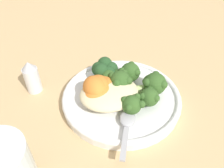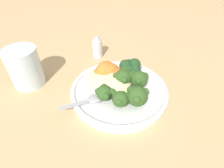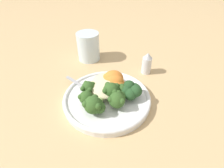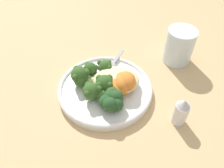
% 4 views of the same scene
% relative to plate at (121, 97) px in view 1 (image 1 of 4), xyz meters
% --- Properties ---
extents(ground_plane, '(4.00, 4.00, 0.00)m').
position_rel_plate_xyz_m(ground_plane, '(0.01, -0.01, -0.01)').
color(ground_plane, tan).
extents(plate, '(0.24, 0.24, 0.02)m').
position_rel_plate_xyz_m(plate, '(0.00, 0.00, 0.00)').
color(plate, white).
rests_on(plate, ground_plane).
extents(quinoa_mound, '(0.11, 0.10, 0.03)m').
position_rel_plate_xyz_m(quinoa_mound, '(-0.03, -0.01, 0.03)').
color(quinoa_mound, beige).
rests_on(quinoa_mound, plate).
extents(broccoli_stalk_0, '(0.07, 0.08, 0.04)m').
position_rel_plate_xyz_m(broccoli_stalk_0, '(-0.01, -0.05, 0.03)').
color(broccoli_stalk_0, '#ADC675').
rests_on(broccoli_stalk_0, plate).
extents(broccoli_stalk_1, '(0.10, 0.06, 0.04)m').
position_rel_plate_xyz_m(broccoli_stalk_1, '(0.03, -0.04, 0.03)').
color(broccoli_stalk_1, '#ADC675').
rests_on(broccoli_stalk_1, plate).
extents(broccoli_stalk_2, '(0.13, 0.05, 0.04)m').
position_rel_plate_xyz_m(broccoli_stalk_2, '(0.05, -0.02, 0.03)').
color(broccoli_stalk_2, '#ADC675').
rests_on(broccoli_stalk_2, plate).
extents(broccoli_stalk_3, '(0.12, 0.03, 0.03)m').
position_rel_plate_xyz_m(broccoli_stalk_3, '(0.03, -0.01, 0.02)').
color(broccoli_stalk_3, '#ADC675').
rests_on(broccoli_stalk_3, plate).
extents(broccoli_stalk_4, '(0.08, 0.06, 0.04)m').
position_rel_plate_xyz_m(broccoli_stalk_4, '(-0.00, 0.01, 0.03)').
color(broccoli_stalk_4, '#ADC675').
rests_on(broccoli_stalk_4, plate).
extents(broccoli_stalk_5, '(0.10, 0.08, 0.04)m').
position_rel_plate_xyz_m(broccoli_stalk_5, '(0.02, 0.03, 0.03)').
color(broccoli_stalk_5, '#ADC675').
rests_on(broccoli_stalk_5, plate).
extents(broccoli_stalk_6, '(0.08, 0.09, 0.03)m').
position_rel_plate_xyz_m(broccoli_stalk_6, '(-0.00, 0.02, 0.02)').
color(broccoli_stalk_6, '#ADC675').
rests_on(broccoli_stalk_6, plate).
extents(broccoli_stalk_7, '(0.05, 0.08, 0.03)m').
position_rel_plate_xyz_m(broccoli_stalk_7, '(-0.02, 0.02, 0.02)').
color(broccoli_stalk_7, '#ADC675').
rests_on(broccoli_stalk_7, plate).
extents(sweet_potato_chunk_0, '(0.07, 0.06, 0.03)m').
position_rel_plate_xyz_m(sweet_potato_chunk_0, '(-0.05, -0.00, 0.03)').
color(sweet_potato_chunk_0, orange).
rests_on(sweet_potato_chunk_0, plate).
extents(sweet_potato_chunk_1, '(0.08, 0.07, 0.03)m').
position_rel_plate_xyz_m(sweet_potato_chunk_1, '(-0.03, 0.02, 0.03)').
color(sweet_potato_chunk_1, orange).
rests_on(sweet_potato_chunk_1, plate).
extents(sweet_potato_chunk_2, '(0.05, 0.06, 0.04)m').
position_rel_plate_xyz_m(sweet_potato_chunk_2, '(-0.05, 0.01, 0.03)').
color(sweet_potato_chunk_2, orange).
rests_on(sweet_potato_chunk_2, plate).
extents(sweet_potato_chunk_3, '(0.06, 0.07, 0.04)m').
position_rel_plate_xyz_m(sweet_potato_chunk_3, '(-0.04, 0.01, 0.03)').
color(sweet_potato_chunk_3, orange).
rests_on(sweet_potato_chunk_3, plate).
extents(kale_tuft, '(0.06, 0.06, 0.04)m').
position_rel_plate_xyz_m(kale_tuft, '(-0.01, 0.06, 0.03)').
color(kale_tuft, '#234723').
rests_on(kale_tuft, plate).
extents(spoon, '(0.06, 0.10, 0.01)m').
position_rel_plate_xyz_m(spoon, '(-0.02, -0.08, 0.01)').
color(spoon, '#A3A3A8').
rests_on(spoon, plate).
extents(salt_shaker, '(0.03, 0.03, 0.07)m').
position_rel_plate_xyz_m(salt_shaker, '(-0.16, 0.09, 0.02)').
color(salt_shaker, silver).
rests_on(salt_shaker, ground_plane).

